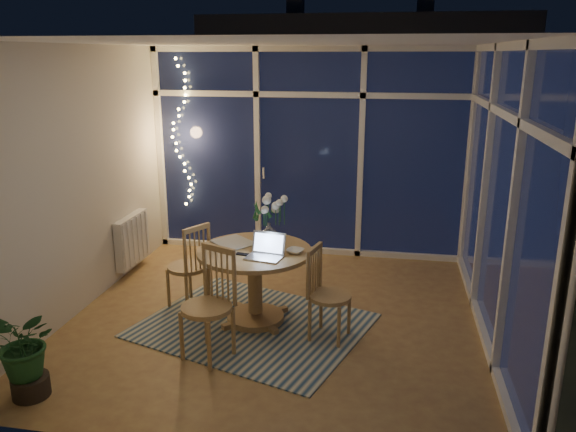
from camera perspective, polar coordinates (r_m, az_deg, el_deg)
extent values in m
plane|color=brown|center=(5.63, -0.96, -10.28)|extent=(4.00, 4.00, 0.00)
plane|color=white|center=(5.04, -1.11, 17.23)|extent=(4.00, 4.00, 0.00)
cube|color=beige|center=(7.12, 2.16, 6.39)|extent=(4.00, 0.04, 2.60)
cube|color=beige|center=(3.33, -7.84, -5.22)|extent=(4.00, 0.04, 2.60)
cube|color=beige|center=(5.90, -20.47, 3.34)|extent=(0.04, 4.00, 2.60)
cube|color=beige|center=(5.18, 21.20, 1.60)|extent=(0.04, 4.00, 2.60)
cube|color=white|center=(7.08, 2.11, 6.34)|extent=(4.00, 0.10, 2.60)
cube|color=white|center=(5.18, 20.77, 1.62)|extent=(0.10, 4.00, 2.60)
cube|color=silver|center=(6.87, -15.55, -2.31)|extent=(0.10, 0.70, 0.58)
cube|color=black|center=(10.28, 7.25, 1.57)|extent=(12.00, 6.00, 0.10)
cube|color=#3B2715|center=(10.61, 4.88, 7.40)|extent=(11.00, 0.08, 1.80)
cube|color=#33373E|center=(13.46, 7.63, 14.72)|extent=(7.00, 3.00, 2.20)
sphere|color=black|center=(8.78, -1.76, 2.60)|extent=(0.90, 0.90, 0.90)
cube|color=beige|center=(5.48, -3.55, -11.01)|extent=(2.41, 2.15, 0.01)
cylinder|color=olive|center=(5.41, -3.37, -7.11)|extent=(1.37, 1.37, 0.74)
cube|color=olive|center=(5.77, -10.18, -4.92)|extent=(0.58, 0.58, 0.92)
cube|color=olive|center=(5.08, 4.30, -7.90)|extent=(0.50, 0.50, 0.88)
cube|color=olive|center=(4.79, -8.28, -8.96)|extent=(0.60, 0.60, 0.98)
imported|color=white|center=(5.41, -1.94, -1.75)|extent=(0.26, 0.26, 0.21)
imported|color=white|center=(5.18, 0.72, -3.58)|extent=(0.19, 0.19, 0.04)
cube|color=#BBBBB2|center=(5.48, -5.75, -2.69)|extent=(0.48, 0.45, 0.01)
cube|color=black|center=(5.16, -4.67, -3.88)|extent=(0.12, 0.07, 0.01)
imported|color=#1B4D24|center=(4.71, -25.09, -12.31)|extent=(0.68, 0.64, 0.76)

